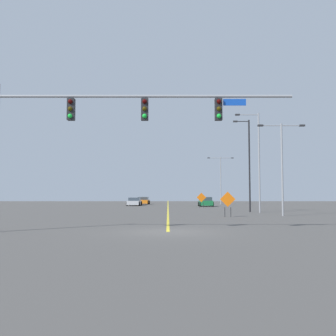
{
  "coord_description": "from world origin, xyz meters",
  "views": [
    {
      "loc": [
        0.0,
        -18.46,
        1.77
      ],
      "look_at": [
        0.02,
        25.52,
        4.75
      ],
      "focal_mm": 41.58,
      "sensor_mm": 36.0,
      "label": 1
    }
  ],
  "objects_px": {
    "street_lamp_near_right": "(257,158)",
    "car_green_approaching": "(206,202)",
    "street_lamp_near_left": "(220,176)",
    "construction_sign_right_shoulder": "(228,201)",
    "car_silver_mid": "(134,202)",
    "street_lamp_far_left": "(282,160)",
    "car_orange_distant": "(143,201)",
    "street_lamp_mid_right": "(248,162)",
    "construction_sign_left_shoulder": "(201,198)",
    "traffic_signal_assembly": "(104,119)"
  },
  "relations": [
    {
      "from": "street_lamp_near_right",
      "to": "car_green_approaching",
      "type": "distance_m",
      "value": 20.64
    },
    {
      "from": "street_lamp_near_right",
      "to": "street_lamp_near_left",
      "type": "distance_m",
      "value": 29.84
    },
    {
      "from": "street_lamp_near_left",
      "to": "construction_sign_right_shoulder",
      "type": "relative_size",
      "value": 4.14
    },
    {
      "from": "car_silver_mid",
      "to": "construction_sign_right_shoulder",
      "type": "bearing_deg",
      "value": -71.74
    },
    {
      "from": "street_lamp_near_right",
      "to": "car_silver_mid",
      "type": "height_order",
      "value": "street_lamp_near_right"
    },
    {
      "from": "street_lamp_near_left",
      "to": "street_lamp_far_left",
      "type": "bearing_deg",
      "value": -89.59
    },
    {
      "from": "car_orange_distant",
      "to": "car_silver_mid",
      "type": "height_order",
      "value": "car_orange_distant"
    },
    {
      "from": "street_lamp_mid_right",
      "to": "construction_sign_left_shoulder",
      "type": "relative_size",
      "value": 4.7
    },
    {
      "from": "car_silver_mid",
      "to": "car_green_approaching",
      "type": "distance_m",
      "value": 11.27
    },
    {
      "from": "street_lamp_far_left",
      "to": "street_lamp_near_left",
      "type": "height_order",
      "value": "street_lamp_near_left"
    },
    {
      "from": "street_lamp_near_right",
      "to": "street_lamp_far_left",
      "type": "bearing_deg",
      "value": -82.52
    },
    {
      "from": "car_orange_distant",
      "to": "construction_sign_left_shoulder",
      "type": "bearing_deg",
      "value": -64.84
    },
    {
      "from": "car_green_approaching",
      "to": "street_lamp_far_left",
      "type": "bearing_deg",
      "value": -81.43
    },
    {
      "from": "street_lamp_near_right",
      "to": "car_silver_mid",
      "type": "bearing_deg",
      "value": 120.91
    },
    {
      "from": "street_lamp_near_left",
      "to": "car_green_approaching",
      "type": "bearing_deg",
      "value": -109.72
    },
    {
      "from": "construction_sign_left_shoulder",
      "to": "traffic_signal_assembly",
      "type": "bearing_deg",
      "value": -102.96
    },
    {
      "from": "street_lamp_mid_right",
      "to": "car_green_approaching",
      "type": "height_order",
      "value": "street_lamp_mid_right"
    },
    {
      "from": "traffic_signal_assembly",
      "to": "street_lamp_near_left",
      "type": "distance_m",
      "value": 50.25
    },
    {
      "from": "construction_sign_right_shoulder",
      "to": "car_silver_mid",
      "type": "distance_m",
      "value": 31.62
    },
    {
      "from": "construction_sign_left_shoulder",
      "to": "construction_sign_right_shoulder",
      "type": "xyz_separation_m",
      "value": [
        0.33,
        -20.17,
        0.01
      ]
    },
    {
      "from": "traffic_signal_assembly",
      "to": "car_silver_mid",
      "type": "xyz_separation_m",
      "value": [
        -2.16,
        42.08,
        -4.79
      ]
    },
    {
      "from": "car_silver_mid",
      "to": "car_green_approaching",
      "type": "xyz_separation_m",
      "value": [
        10.77,
        -3.3,
        0.06
      ]
    },
    {
      "from": "street_lamp_mid_right",
      "to": "street_lamp_near_right",
      "type": "height_order",
      "value": "street_lamp_near_right"
    },
    {
      "from": "street_lamp_mid_right",
      "to": "construction_sign_right_shoulder",
      "type": "height_order",
      "value": "street_lamp_mid_right"
    },
    {
      "from": "street_lamp_near_left",
      "to": "car_silver_mid",
      "type": "bearing_deg",
      "value": -155.07
    },
    {
      "from": "street_lamp_near_left",
      "to": "car_orange_distant",
      "type": "relative_size",
      "value": 1.95
    },
    {
      "from": "street_lamp_mid_right",
      "to": "street_lamp_near_left",
      "type": "distance_m",
      "value": 28.31
    },
    {
      "from": "traffic_signal_assembly",
      "to": "car_silver_mid",
      "type": "relative_size",
      "value": 3.35
    },
    {
      "from": "traffic_signal_assembly",
      "to": "street_lamp_far_left",
      "type": "relative_size",
      "value": 1.88
    },
    {
      "from": "street_lamp_near_right",
      "to": "construction_sign_left_shoulder",
      "type": "bearing_deg",
      "value": 107.89
    },
    {
      "from": "construction_sign_left_shoulder",
      "to": "construction_sign_right_shoulder",
      "type": "distance_m",
      "value": 20.17
    },
    {
      "from": "construction_sign_right_shoulder",
      "to": "car_orange_distant",
      "type": "xyz_separation_m",
      "value": [
        -9.09,
        38.81,
        -0.64
      ]
    },
    {
      "from": "street_lamp_near_left",
      "to": "construction_sign_left_shoulder",
      "type": "bearing_deg",
      "value": -106.1
    },
    {
      "from": "construction_sign_left_shoulder",
      "to": "car_green_approaching",
      "type": "distance_m",
      "value": 6.69
    },
    {
      "from": "construction_sign_left_shoulder",
      "to": "car_silver_mid",
      "type": "distance_m",
      "value": 13.76
    },
    {
      "from": "street_lamp_far_left",
      "to": "car_orange_distant",
      "type": "height_order",
      "value": "street_lamp_far_left"
    },
    {
      "from": "street_lamp_near_right",
      "to": "construction_sign_right_shoulder",
      "type": "xyz_separation_m",
      "value": [
        -3.97,
        -6.86,
        -4.03
      ]
    },
    {
      "from": "street_lamp_far_left",
      "to": "construction_sign_left_shoulder",
      "type": "relative_size",
      "value": 3.84
    },
    {
      "from": "construction_sign_left_shoulder",
      "to": "car_orange_distant",
      "type": "height_order",
      "value": "construction_sign_left_shoulder"
    },
    {
      "from": "traffic_signal_assembly",
      "to": "street_lamp_near_right",
      "type": "relative_size",
      "value": 1.48
    },
    {
      "from": "traffic_signal_assembly",
      "to": "street_lamp_near_right",
      "type": "distance_m",
      "value": 22.25
    },
    {
      "from": "street_lamp_far_left",
      "to": "street_lamp_mid_right",
      "type": "distance_m",
      "value": 7.23
    },
    {
      "from": "street_lamp_near_right",
      "to": "construction_sign_right_shoulder",
      "type": "height_order",
      "value": "street_lamp_near_right"
    },
    {
      "from": "car_orange_distant",
      "to": "car_silver_mid",
      "type": "relative_size",
      "value": 0.99
    },
    {
      "from": "construction_sign_left_shoulder",
      "to": "street_lamp_far_left",
      "type": "bearing_deg",
      "value": -75.08
    },
    {
      "from": "car_green_approaching",
      "to": "car_orange_distant",
      "type": "bearing_deg",
      "value": 129.48
    },
    {
      "from": "street_lamp_far_left",
      "to": "construction_sign_right_shoulder",
      "type": "height_order",
      "value": "street_lamp_far_left"
    },
    {
      "from": "street_lamp_mid_right",
      "to": "street_lamp_near_right",
      "type": "bearing_deg",
      "value": -70.21
    },
    {
      "from": "street_lamp_near_right",
      "to": "car_orange_distant",
      "type": "distance_m",
      "value": 34.83
    },
    {
      "from": "traffic_signal_assembly",
      "to": "street_lamp_mid_right",
      "type": "relative_size",
      "value": 1.54
    }
  ]
}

